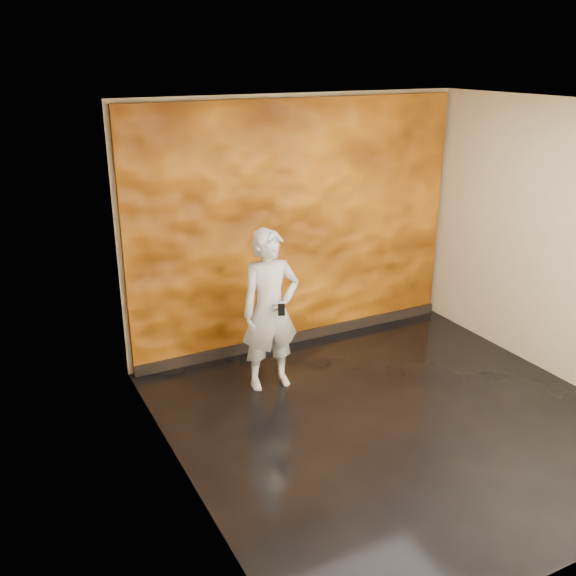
# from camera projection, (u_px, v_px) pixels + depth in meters

# --- Properties ---
(room) EXTENTS (4.02, 4.02, 2.81)m
(room) POSITION_uv_depth(u_px,v_px,m) (406.00, 276.00, 5.46)
(room) COLOR black
(room) RESTS_ON ground
(feature_wall) EXTENTS (3.90, 0.06, 2.75)m
(feature_wall) POSITION_uv_depth(u_px,v_px,m) (298.00, 226.00, 7.10)
(feature_wall) COLOR orange
(feature_wall) RESTS_ON ground
(baseboard) EXTENTS (3.90, 0.04, 0.12)m
(baseboard) POSITION_uv_depth(u_px,v_px,m) (299.00, 336.00, 7.53)
(baseboard) COLOR black
(baseboard) RESTS_ON ground
(man) EXTENTS (0.62, 0.43, 1.64)m
(man) POSITION_uv_depth(u_px,v_px,m) (270.00, 310.00, 6.28)
(man) COLOR #9EA2AC
(man) RESTS_ON ground
(phone) EXTENTS (0.07, 0.04, 0.12)m
(phone) POSITION_uv_depth(u_px,v_px,m) (281.00, 310.00, 6.07)
(phone) COLOR black
(phone) RESTS_ON man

